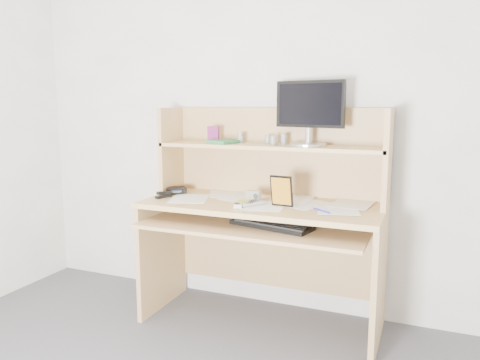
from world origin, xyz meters
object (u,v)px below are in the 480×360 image
at_px(keyboard, 272,224).
at_px(game_case, 282,191).
at_px(tv_remote, 252,203).
at_px(monitor, 309,111).
at_px(desk, 266,209).

distance_m(keyboard, game_case, 0.19).
bearing_deg(tv_remote, monitor, 78.01).
height_order(tv_remote, monitor, monitor).
bearing_deg(monitor, desk, -144.38).
relative_size(desk, tv_remote, 8.55).
distance_m(desk, keyboard, 0.25).
height_order(desk, game_case, desk).
xyz_separation_m(desk, keyboard, (0.11, -0.22, -0.03)).
distance_m(desk, tv_remote, 0.19).
height_order(desk, monitor, monitor).
bearing_deg(keyboard, tv_remote, 175.65).
distance_m(tv_remote, monitor, 0.64).
height_order(keyboard, game_case, game_case).
distance_m(desk, monitor, 0.64).
height_order(desk, tv_remote, desk).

